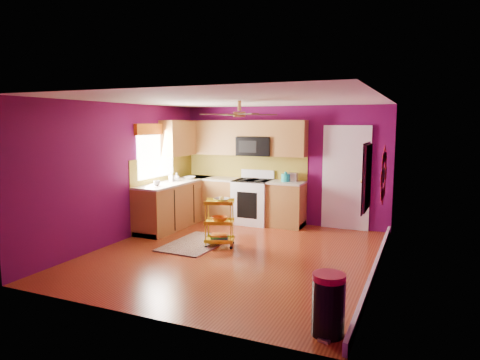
% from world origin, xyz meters
% --- Properties ---
extents(ground, '(5.00, 5.00, 0.00)m').
position_xyz_m(ground, '(0.00, 0.00, 0.00)').
color(ground, maroon).
rests_on(ground, ground).
extents(room_envelope, '(4.54, 5.04, 2.52)m').
position_xyz_m(room_envelope, '(0.03, 0.00, 1.63)').
color(room_envelope, '#590A46').
rests_on(room_envelope, ground).
extents(lower_cabinets, '(2.81, 2.31, 0.94)m').
position_xyz_m(lower_cabinets, '(-1.35, 1.82, 0.43)').
color(lower_cabinets, brown).
rests_on(lower_cabinets, ground).
extents(electric_range, '(0.76, 0.66, 1.13)m').
position_xyz_m(electric_range, '(-0.55, 2.17, 0.48)').
color(electric_range, white).
rests_on(electric_range, ground).
extents(upper_cabinetry, '(2.80, 2.30, 1.26)m').
position_xyz_m(upper_cabinetry, '(-1.24, 2.17, 1.80)').
color(upper_cabinetry, brown).
rests_on(upper_cabinetry, ground).
extents(left_window, '(0.08, 1.35, 1.08)m').
position_xyz_m(left_window, '(-2.22, 1.05, 1.74)').
color(left_window, white).
rests_on(left_window, ground).
extents(panel_door, '(0.95, 0.11, 2.15)m').
position_xyz_m(panel_door, '(1.35, 2.47, 1.02)').
color(panel_door, white).
rests_on(panel_door, ground).
extents(right_wall_art, '(0.04, 2.74, 1.04)m').
position_xyz_m(right_wall_art, '(2.23, -0.34, 1.44)').
color(right_wall_art, black).
rests_on(right_wall_art, ground).
extents(ceiling_fan, '(1.01, 1.01, 0.26)m').
position_xyz_m(ceiling_fan, '(0.00, 0.20, 2.29)').
color(ceiling_fan, '#BF8C3F').
rests_on(ceiling_fan, ground).
extents(shag_rug, '(0.90, 1.43, 0.02)m').
position_xyz_m(shag_rug, '(-0.87, 0.27, 0.01)').
color(shag_rug, black).
rests_on(shag_rug, ground).
extents(rolling_cart, '(0.58, 0.49, 0.89)m').
position_xyz_m(rolling_cart, '(-0.42, 0.32, 0.46)').
color(rolling_cart, yellow).
rests_on(rolling_cart, ground).
extents(trash_can, '(0.42, 0.42, 0.64)m').
position_xyz_m(trash_can, '(1.98, -2.08, 0.32)').
color(trash_can, black).
rests_on(trash_can, ground).
extents(teal_kettle, '(0.18, 0.18, 0.21)m').
position_xyz_m(teal_kettle, '(0.16, 2.21, 1.02)').
color(teal_kettle, '#16AAA9').
rests_on(teal_kettle, lower_cabinets).
extents(toaster, '(0.22, 0.15, 0.18)m').
position_xyz_m(toaster, '(0.28, 2.29, 1.03)').
color(toaster, beige).
rests_on(toaster, lower_cabinets).
extents(soap_bottle_a, '(0.09, 0.09, 0.20)m').
position_xyz_m(soap_bottle_a, '(-2.01, 1.27, 1.04)').
color(soap_bottle_a, '#EA3F72').
rests_on(soap_bottle_a, lower_cabinets).
extents(soap_bottle_b, '(0.13, 0.13, 0.17)m').
position_xyz_m(soap_bottle_b, '(-1.95, 1.38, 1.02)').
color(soap_bottle_b, white).
rests_on(soap_bottle_b, lower_cabinets).
extents(counter_dish, '(0.23, 0.23, 0.06)m').
position_xyz_m(counter_dish, '(-1.86, 1.76, 0.97)').
color(counter_dish, white).
rests_on(counter_dish, lower_cabinets).
extents(counter_cup, '(0.13, 0.13, 0.10)m').
position_xyz_m(counter_cup, '(-1.93, 0.63, 0.99)').
color(counter_cup, white).
rests_on(counter_cup, lower_cabinets).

